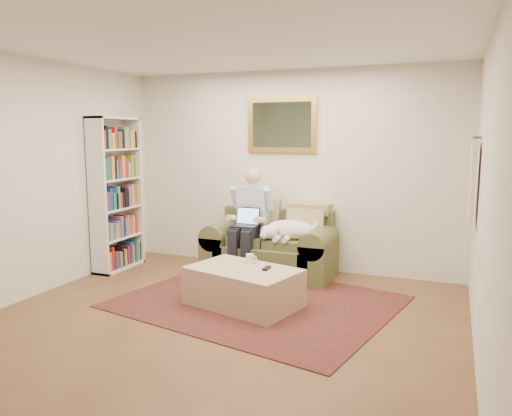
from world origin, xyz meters
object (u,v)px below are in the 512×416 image
Objects in this scene: sofa at (270,253)px; sleeping_dog at (290,230)px; seated_man at (248,223)px; bookshelf at (116,194)px; ottoman at (243,287)px; laptop at (246,221)px; coffee_mug at (250,259)px.

sofa is 0.45m from sleeping_dog.
bookshelf is at bearing -170.01° from seated_man.
sofa is at bearing 96.90° from ottoman.
seated_man is 2.04× the size of sleeping_dog.
laptop is 1.79m from bookshelf.
laptop is (-0.00, -0.06, 0.03)m from seated_man.
sleeping_dog is 0.60× the size of ottoman.
coffee_mug is at bearing -82.49° from sofa.
coffee_mug is at bearing 94.04° from ottoman.
seated_man is 0.96m from coffee_mug.
bookshelf is at bearing -172.00° from laptop.
laptop is 0.28× the size of ottoman.
sofa is at bearing 41.02° from laptop.
coffee_mug reaches higher than ottoman.
laptop is 0.47× the size of sleeping_dog.
ottoman is at bearing -85.96° from coffee_mug.
seated_man reaches higher than sleeping_dog.
coffee_mug is at bearing -14.28° from bookshelf.
seated_man is 0.54m from sleeping_dog.
bookshelf reaches higher than sofa.
sofa reaches higher than sleeping_dog.
laptop reaches higher than sleeping_dog.
coffee_mug is at bearing -64.62° from laptop.
seated_man reaches higher than coffee_mug.
seated_man reaches higher than laptop.
seated_man reaches higher than sofa.
seated_man reaches higher than ottoman.
seated_man is at bearing -148.55° from sofa.
sleeping_dog is 2.35m from bookshelf.
sofa is 1.45× the size of ottoman.
sleeping_dog is 1.21m from ottoman.
sofa is at bearing 97.51° from coffee_mug.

